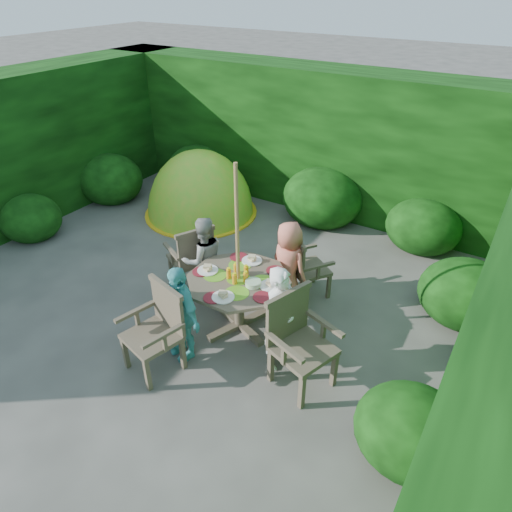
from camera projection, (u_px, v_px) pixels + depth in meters
The scene contains 13 objects.
ground at pixel (176, 304), 6.24m from camera, with size 60.00×60.00×0.00m, color #484640.
hedge_enclosure at pixel (229, 186), 6.54m from camera, with size 9.00×9.00×2.50m.
patio_table at pixel (239, 287), 5.52m from camera, with size 1.65×1.65×0.89m.
parasol_pole at pixel (238, 253), 5.28m from camera, with size 0.04×0.04×2.20m, color olive.
garden_chair_right at pixel (298, 340), 4.83m from camera, with size 0.73×0.77×1.05m.
garden_chair_left at pixel (193, 256), 6.32m from camera, with size 0.71×0.74×0.96m.
garden_chair_back at pixel (304, 266), 6.18m from camera, with size 0.72×0.70×0.90m.
garden_chair_front at pixel (158, 328), 5.02m from camera, with size 0.71×0.66×0.99m.
child_right at pixel (281, 319), 4.98m from camera, with size 0.47×0.31×1.29m, color white.
child_left at pixel (204, 259), 6.08m from camera, with size 0.59×0.46×1.22m, color #9A9A95.
child_back at pixel (289, 265), 5.94m from camera, with size 0.60×0.39×1.23m, color #E5755E.
child_front at pixel (181, 313), 5.13m from camera, with size 0.72×0.30×1.22m, color #54BEC5.
dome_tent at pixel (201, 213), 8.60m from camera, with size 2.35×2.35×2.39m.
Camera 1 is at (3.55, -3.61, 3.87)m, focal length 32.00 mm.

